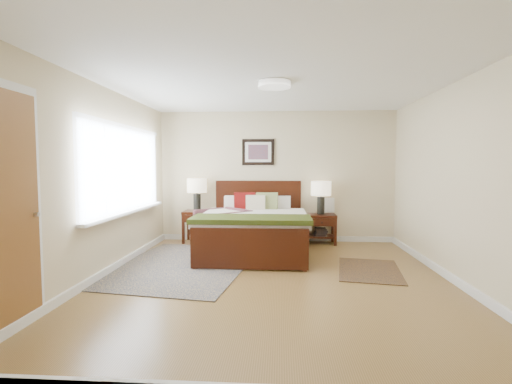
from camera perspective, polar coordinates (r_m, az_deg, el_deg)
floor at (r=4.89m, az=2.75°, el=-13.26°), size 5.00×5.00×0.00m
back_wall at (r=7.17m, az=3.14°, el=2.39°), size 4.50×0.04×2.50m
front_wall at (r=2.18m, az=1.68°, el=-1.28°), size 4.50×0.04×2.50m
left_wall at (r=5.22m, az=-22.72°, el=1.49°), size 0.04×5.00×2.50m
right_wall at (r=5.15m, az=28.69°, el=1.28°), size 0.04×5.00×2.50m
ceiling at (r=4.79m, az=2.86°, el=16.66°), size 4.50×5.00×0.02m
window at (r=5.83m, az=-19.21°, el=3.05°), size 0.11×2.72×1.32m
door at (r=3.74m, az=-34.39°, el=-2.52°), size 0.06×1.00×2.18m
ceil_fixture at (r=4.78m, az=2.85°, el=16.25°), size 0.44×0.44×0.08m
bed at (r=6.20m, az=-0.24°, el=-4.53°), size 1.76×2.14×1.15m
wall_art at (r=7.16m, az=0.34°, el=6.16°), size 0.62×0.05×0.50m
nightstand_left at (r=7.16m, az=-9.06°, el=-3.86°), size 0.50×0.45×0.60m
nightstand_right at (r=7.06m, az=9.92°, el=-5.09°), size 0.56×0.42×0.55m
lamp_left at (r=7.13m, az=-9.07°, el=0.63°), size 0.37×0.37×0.61m
lamp_right at (r=7.00m, az=9.97°, el=0.17°), size 0.37×0.37×0.61m
armchair at (r=6.57m, az=-5.18°, el=-5.63°), size 1.09×1.09×0.71m
rug_persian at (r=5.62m, az=-11.29°, el=-10.97°), size 2.21×2.86×0.01m
rug_navy at (r=5.50m, az=17.03°, el=-11.41°), size 1.00×1.34×0.01m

